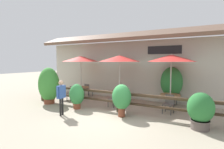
{
  "coord_description": "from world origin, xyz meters",
  "views": [
    {
      "loc": [
        3.57,
        -6.09,
        2.37
      ],
      "look_at": [
        -0.65,
        1.61,
        1.7
      ],
      "focal_mm": 28.0,
      "sensor_mm": 36.0,
      "label": 1
    }
  ],
  "objects_px": {
    "potted_plant_tall_tropical": "(49,85)",
    "chair_far_wallside": "(172,97)",
    "patio_umbrella_near": "(81,59)",
    "dining_table_far": "(170,97)",
    "patio_umbrella_middle": "(120,59)",
    "patio_umbrella_far": "(171,58)",
    "chair_middle_streetside": "(114,98)",
    "potted_plant_entrance_palm": "(201,110)",
    "potted_plant_broad_leaf": "(171,83)",
    "chair_far_streetside": "(169,103)",
    "chair_near_wallside": "(88,89)",
    "potted_plant_corner_fern": "(122,98)",
    "dining_table_near": "(81,89)",
    "potted_plant_small_flowering": "(77,95)",
    "dining_table_middle": "(119,93)",
    "chair_middle_wallside": "(124,93)",
    "pedestrian": "(61,93)"
  },
  "relations": [
    {
      "from": "potted_plant_entrance_palm",
      "to": "chair_far_wallside",
      "type": "bearing_deg",
      "value": 116.39
    },
    {
      "from": "patio_umbrella_middle",
      "to": "potted_plant_broad_leaf",
      "type": "xyz_separation_m",
      "value": [
        2.6,
        1.0,
        -1.28
      ]
    },
    {
      "from": "chair_near_wallside",
      "to": "potted_plant_broad_leaf",
      "type": "height_order",
      "value": "potted_plant_broad_leaf"
    },
    {
      "from": "patio_umbrella_near",
      "to": "chair_far_wallside",
      "type": "xyz_separation_m",
      "value": [
        5.38,
        0.92,
        -2.04
      ]
    },
    {
      "from": "potted_plant_broad_leaf",
      "to": "dining_table_far",
      "type": "bearing_deg",
      "value": -82.96
    },
    {
      "from": "chair_middle_wallside",
      "to": "dining_table_near",
      "type": "bearing_deg",
      "value": 4.93
    },
    {
      "from": "dining_table_middle",
      "to": "potted_plant_broad_leaf",
      "type": "distance_m",
      "value": 2.86
    },
    {
      "from": "chair_middle_wallside",
      "to": "dining_table_far",
      "type": "relative_size",
      "value": 0.86
    },
    {
      "from": "potted_plant_broad_leaf",
      "to": "chair_near_wallside",
      "type": "bearing_deg",
      "value": -178.06
    },
    {
      "from": "potted_plant_broad_leaf",
      "to": "potted_plant_corner_fern",
      "type": "bearing_deg",
      "value": -116.45
    },
    {
      "from": "patio_umbrella_middle",
      "to": "potted_plant_tall_tropical",
      "type": "relative_size",
      "value": 1.35
    },
    {
      "from": "dining_table_far",
      "to": "potted_plant_tall_tropical",
      "type": "relative_size",
      "value": 0.49
    },
    {
      "from": "patio_umbrella_near",
      "to": "patio_umbrella_middle",
      "type": "distance_m",
      "value": 2.75
    },
    {
      "from": "potted_plant_small_flowering",
      "to": "pedestrian",
      "type": "bearing_deg",
      "value": -83.79
    },
    {
      "from": "chair_near_wallside",
      "to": "chair_middle_streetside",
      "type": "height_order",
      "value": "same"
    },
    {
      "from": "dining_table_middle",
      "to": "dining_table_far",
      "type": "bearing_deg",
      "value": 4.39
    },
    {
      "from": "chair_middle_streetside",
      "to": "chair_far_wallside",
      "type": "bearing_deg",
      "value": 46.03
    },
    {
      "from": "patio_umbrella_near",
      "to": "chair_far_streetside",
      "type": "distance_m",
      "value": 5.91
    },
    {
      "from": "chair_near_wallside",
      "to": "chair_far_streetside",
      "type": "height_order",
      "value": "same"
    },
    {
      "from": "potted_plant_entrance_palm",
      "to": "potted_plant_tall_tropical",
      "type": "relative_size",
      "value": 0.64
    },
    {
      "from": "potted_plant_tall_tropical",
      "to": "chair_middle_streetside",
      "type": "bearing_deg",
      "value": 17.82
    },
    {
      "from": "patio_umbrella_near",
      "to": "dining_table_far",
      "type": "bearing_deg",
      "value": 1.58
    },
    {
      "from": "chair_far_streetside",
      "to": "potted_plant_broad_leaf",
      "type": "bearing_deg",
      "value": 103.94
    },
    {
      "from": "dining_table_near",
      "to": "potted_plant_small_flowering",
      "type": "xyz_separation_m",
      "value": [
        1.35,
        -2.03,
        0.09
      ]
    },
    {
      "from": "chair_far_wallside",
      "to": "chair_middle_streetside",
      "type": "bearing_deg",
      "value": 42.7
    },
    {
      "from": "potted_plant_entrance_palm",
      "to": "potted_plant_tall_tropical",
      "type": "height_order",
      "value": "potted_plant_tall_tropical"
    },
    {
      "from": "dining_table_far",
      "to": "chair_far_streetside",
      "type": "relative_size",
      "value": 1.16
    },
    {
      "from": "potted_plant_corner_fern",
      "to": "patio_umbrella_far",
      "type": "bearing_deg",
      "value": 54.25
    },
    {
      "from": "chair_middle_wallside",
      "to": "dining_table_far",
      "type": "xyz_separation_m",
      "value": [
        2.74,
        -0.53,
        0.12
      ]
    },
    {
      "from": "chair_middle_wallside",
      "to": "patio_umbrella_far",
      "type": "distance_m",
      "value": 3.46
    },
    {
      "from": "potted_plant_tall_tropical",
      "to": "chair_far_wallside",
      "type": "bearing_deg",
      "value": 24.98
    },
    {
      "from": "dining_table_far",
      "to": "dining_table_middle",
      "type": "bearing_deg",
      "value": -175.61
    },
    {
      "from": "patio_umbrella_near",
      "to": "pedestrian",
      "type": "relative_size",
      "value": 1.77
    },
    {
      "from": "chair_middle_wallside",
      "to": "potted_plant_broad_leaf",
      "type": "relative_size",
      "value": 0.41
    },
    {
      "from": "patio_umbrella_far",
      "to": "dining_table_far",
      "type": "xyz_separation_m",
      "value": [
        -0.0,
        0.0,
        -1.92
      ]
    },
    {
      "from": "chair_near_wallside",
      "to": "patio_umbrella_middle",
      "type": "relative_size",
      "value": 0.31
    },
    {
      "from": "patio_umbrella_far",
      "to": "potted_plant_broad_leaf",
      "type": "bearing_deg",
      "value": 97.04
    },
    {
      "from": "patio_umbrella_near",
      "to": "chair_middle_wallside",
      "type": "xyz_separation_m",
      "value": [
        2.7,
        0.68,
        -2.04
      ]
    },
    {
      "from": "chair_middle_wallside",
      "to": "chair_far_streetside",
      "type": "height_order",
      "value": "same"
    },
    {
      "from": "patio_umbrella_far",
      "to": "dining_table_far",
      "type": "bearing_deg",
      "value": 180.0
    },
    {
      "from": "chair_far_wallside",
      "to": "potted_plant_entrance_palm",
      "type": "xyz_separation_m",
      "value": [
        1.46,
        -2.95,
        0.21
      ]
    },
    {
      "from": "potted_plant_entrance_palm",
      "to": "chair_near_wallside",
      "type": "bearing_deg",
      "value": 157.89
    },
    {
      "from": "patio_umbrella_far",
      "to": "chair_far_wallside",
      "type": "height_order",
      "value": "patio_umbrella_far"
    },
    {
      "from": "chair_middle_wallside",
      "to": "patio_umbrella_far",
      "type": "relative_size",
      "value": 0.31
    },
    {
      "from": "chair_middle_wallside",
      "to": "potted_plant_tall_tropical",
      "type": "height_order",
      "value": "potted_plant_tall_tropical"
    },
    {
      "from": "patio_umbrella_far",
      "to": "dining_table_middle",
      "type": "bearing_deg",
      "value": -175.61
    },
    {
      "from": "chair_middle_streetside",
      "to": "patio_umbrella_far",
      "type": "distance_m",
      "value": 3.47
    },
    {
      "from": "chair_middle_streetside",
      "to": "potted_plant_broad_leaf",
      "type": "height_order",
      "value": "potted_plant_broad_leaf"
    },
    {
      "from": "patio_umbrella_near",
      "to": "potted_plant_broad_leaf",
      "type": "height_order",
      "value": "patio_umbrella_near"
    },
    {
      "from": "dining_table_near",
      "to": "potted_plant_small_flowering",
      "type": "distance_m",
      "value": 2.44
    }
  ]
}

